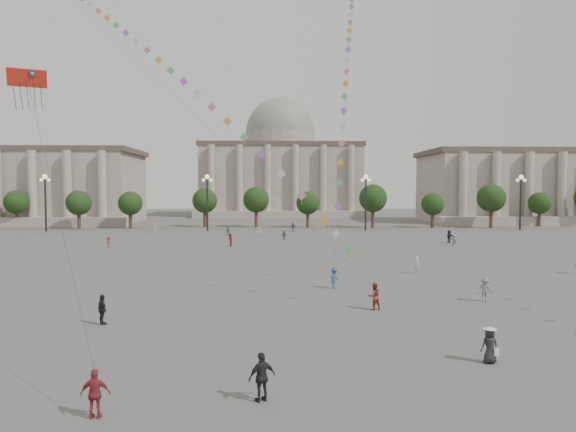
{
  "coord_description": "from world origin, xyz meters",
  "views": [
    {
      "loc": [
        -3.21,
        -26.92,
        7.88
      ],
      "look_at": [
        -1.84,
        12.0,
        5.84
      ],
      "focal_mm": 32.0,
      "sensor_mm": 36.0,
      "label": 1
    }
  ],
  "objects": [
    {
      "name": "person_crowd_16",
      "position": [
        -10.33,
        59.62,
        0.8
      ],
      "size": [
        1.0,
        0.8,
        1.59
      ],
      "primitive_type": "imported",
      "rotation": [
        0.0,
        0.0,
        0.52
      ],
      "color": "#5B5B5F",
      "rests_on": "ground"
    },
    {
      "name": "person_crowd_9",
      "position": [
        23.1,
        47.14,
        0.96
      ],
      "size": [
        1.7,
        1.61,
        1.92
      ],
      "primitive_type": "imported",
      "rotation": [
        0.0,
        0.0,
        0.73
      ],
      "color": "black",
      "rests_on": "ground"
    },
    {
      "name": "ground",
      "position": [
        0.0,
        0.0,
        0.0
      ],
      "size": [
        360.0,
        360.0,
        0.0
      ],
      "primitive_type": "plane",
      "color": "#504D4B",
      "rests_on": "ground"
    },
    {
      "name": "kite_flyer_1",
      "position": [
        1.89,
        13.26,
        0.85
      ],
      "size": [
        1.17,
        1.25,
        1.7
      ],
      "primitive_type": "imported",
      "rotation": [
        0.0,
        0.0,
        0.91
      ],
      "color": "#345076",
      "rests_on": "ground"
    },
    {
      "name": "hat_person",
      "position": [
        6.74,
        -4.38,
        0.86
      ],
      "size": [
        0.87,
        0.64,
        1.69
      ],
      "color": "black",
      "rests_on": "ground"
    },
    {
      "name": "person_crowd_4",
      "position": [
        -4.99,
        54.93,
        0.93
      ],
      "size": [
        1.65,
        1.55,
        1.85
      ],
      "primitive_type": "imported",
      "rotation": [
        0.0,
        0.0,
        3.87
      ],
      "color": "white",
      "rests_on": "ground"
    },
    {
      "name": "person_crowd_0",
      "position": [
        1.04,
        68.0,
        0.85
      ],
      "size": [
        1.08,
        0.69,
        1.7
      ],
      "primitive_type": "imported",
      "rotation": [
        0.0,
        0.0,
        0.29
      ],
      "color": "#374B7C",
      "rests_on": "ground"
    },
    {
      "name": "tree_row",
      "position": [
        0.0,
        78.0,
        5.39
      ],
      "size": [
        137.12,
        5.12,
        8.0
      ],
      "color": "#38271C",
      "rests_on": "ground"
    },
    {
      "name": "tourist_4",
      "position": [
        -3.52,
        -8.23,
        0.92
      ],
      "size": [
        1.17,
        0.9,
        1.85
      ],
      "primitive_type": "imported",
      "rotation": [
        0.0,
        0.0,
        3.62
      ],
      "color": "black",
      "rests_on": "ground"
    },
    {
      "name": "lamp_post_mid_west",
      "position": [
        -15.0,
        70.0,
        7.35
      ],
      "size": [
        2.0,
        0.9,
        10.65
      ],
      "color": "#262628",
      "rests_on": "ground"
    },
    {
      "name": "tourist_0",
      "position": [
        -9.22,
        -9.43,
        0.86
      ],
      "size": [
        1.03,
        0.47,
        1.72
      ],
      "primitive_type": "imported",
      "rotation": [
        0.0,
        0.0,
        3.19
      ],
      "color": "maroon",
      "rests_on": "ground"
    },
    {
      "name": "tourist_1",
      "position": [
        -12.98,
        2.93,
        0.88
      ],
      "size": [
        1.0,
        1.07,
        1.76
      ],
      "primitive_type": "imported",
      "rotation": [
        0.0,
        0.0,
        2.27
      ],
      "color": "black",
      "rests_on": "ground"
    },
    {
      "name": "person_crowd_12",
      "position": [
        -1.02,
        52.47,
        0.74
      ],
      "size": [
        1.17,
        1.36,
        1.48
      ],
      "primitive_type": "imported",
      "rotation": [
        0.0,
        0.0,
        2.21
      ],
      "color": "slate",
      "rests_on": "ground"
    },
    {
      "name": "kite_train_mid",
      "position": [
        7.01,
        38.7,
        28.64
      ],
      "size": [
        10.36,
        47.95,
        70.31
      ],
      "color": "#3F3F3F",
      "rests_on": "ground"
    },
    {
      "name": "person_crowd_17",
      "position": [
        -24.84,
        42.34,
        0.75
      ],
      "size": [
        0.6,
        0.99,
        1.5
      ],
      "primitive_type": "imported",
      "rotation": [
        0.0,
        0.0,
        1.52
      ],
      "color": "maroon",
      "rests_on": "ground"
    },
    {
      "name": "lamp_post_mid_east",
      "position": [
        15.0,
        70.0,
        7.35
      ],
      "size": [
        2.0,
        0.9,
        10.65
      ],
      "color": "#262628",
      "rests_on": "ground"
    },
    {
      "name": "kite_flyer_0",
      "position": [
        3.59,
        6.04,
        0.88
      ],
      "size": [
        1.01,
        0.88,
        1.77
      ],
      "primitive_type": "imported",
      "rotation": [
        0.0,
        0.0,
        3.42
      ],
      "color": "maroon",
      "rests_on": "ground"
    },
    {
      "name": "lamp_post_far_east",
      "position": [
        45.0,
        70.0,
        7.35
      ],
      "size": [
        2.0,
        0.9,
        10.65
      ],
      "color": "#262628",
      "rests_on": "ground"
    },
    {
      "name": "person_crowd_6",
      "position": [
        11.84,
        8.15,
        0.86
      ],
      "size": [
        1.12,
        0.66,
        1.71
      ],
      "primitive_type": "imported",
      "rotation": [
        0.0,
        0.0,
        6.26
      ],
      "color": "slate",
      "rests_on": "ground"
    },
    {
      "name": "kite_train_west",
      "position": [
        -15.7,
        26.7,
        21.43
      ],
      "size": [
        36.48,
        38.5,
        65.26
      ],
      "color": "#3F3F3F",
      "rests_on": "ground"
    },
    {
      "name": "person_crowd_7",
      "position": [
        22.2,
        42.63,
        0.86
      ],
      "size": [
        1.5,
        1.46,
        1.71
      ],
      "primitive_type": "imported",
      "rotation": [
        0.0,
        0.0,
        2.38
      ],
      "color": "silver",
      "rests_on": "ground"
    },
    {
      "name": "person_crowd_19",
      "position": [
        -8.73,
        43.93,
        0.88
      ],
      "size": [
        0.93,
        1.03,
        1.75
      ],
      "primitive_type": "imported",
      "rotation": [
        0.0,
        0.0,
        5.08
      ],
      "color": "#9A2A45",
      "rests_on": "ground"
    },
    {
      "name": "dragon_kite",
      "position": [
        -17.78,
        4.85,
        13.78
      ],
      "size": [
        5.46,
        7.88,
        21.28
      ],
      "color": "red",
      "rests_on": "ground"
    },
    {
      "name": "person_crowd_13",
      "position": [
        10.56,
        20.35,
        0.81
      ],
      "size": [
        0.6,
        0.7,
        1.62
      ],
      "primitive_type": "imported",
      "rotation": [
        0.0,
        0.0,
        2.0
      ],
      "color": "silver",
      "rests_on": "ground"
    },
    {
      "name": "person_crowd_10",
      "position": [
        -23.8,
        65.34,
        0.92
      ],
      "size": [
        0.76,
        0.8,
        1.84
      ],
      "primitive_type": "imported",
      "rotation": [
        0.0,
        0.0,
        2.23
      ],
      "color": "silver",
      "rests_on": "ground"
    },
    {
      "name": "lamp_post_far_west",
      "position": [
        -45.0,
        70.0,
        7.35
      ],
      "size": [
        2.0,
        0.9,
        10.65
      ],
      "color": "#262628",
      "rests_on": "ground"
    },
    {
      "name": "hall_central",
      "position": [
        0.0,
        129.22,
        14.23
      ],
      "size": [
        48.3,
        34.3,
        35.5
      ],
      "color": "gray",
      "rests_on": "ground"
    }
  ]
}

